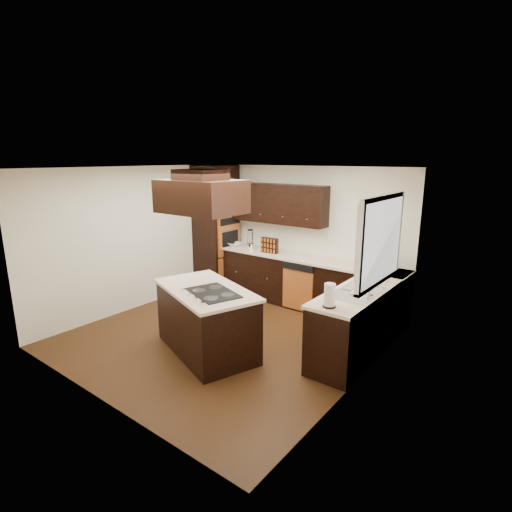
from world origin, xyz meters
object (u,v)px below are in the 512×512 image
(island, at_px, (206,321))
(spice_rack, at_px, (270,245))
(range_hood, at_px, (201,196))
(oven_column, at_px, (216,237))

(island, bearing_deg, spice_rack, 123.23)
(range_hood, xyz_separation_m, spice_rack, (-0.52, 2.24, -1.10))
(oven_column, xyz_separation_m, range_hood, (1.88, -2.25, 1.10))
(island, bearing_deg, range_hood, -66.56)
(range_hood, height_order, spice_rack, range_hood)
(range_hood, bearing_deg, spice_rack, 103.08)
(range_hood, bearing_deg, oven_column, 129.74)
(island, distance_m, range_hood, 1.72)
(island, height_order, spice_rack, spice_rack)
(oven_column, distance_m, island, 2.98)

